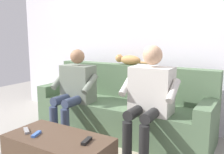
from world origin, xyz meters
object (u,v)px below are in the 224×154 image
Objects in this scene: remote_black at (87,141)px; remote_blue at (36,134)px; couch at (123,110)px; person_right_seated at (75,88)px; cat_on_backrest at (128,60)px; remote_gray at (26,131)px; person_left_seated at (150,93)px.

remote_blue is (0.47, 0.11, -0.00)m from remote_black.
remote_black reaches higher than remote_blue.
person_right_seated is (0.49, 0.37, 0.31)m from couch.
remote_gray is at bearing 79.27° from cat_on_backrest.
person_left_seated is 0.89m from remote_black.
remote_gray is at bearing -112.50° from remote_blue.
couch is 0.69m from person_right_seated.
person_right_seated is 0.81m from cat_on_backrest.
cat_on_backrest is (0.54, -0.56, 0.28)m from person_left_seated.
person_right_seated reaches higher than couch.
person_right_seated is 7.85× the size of remote_black.
person_left_seated is 1.27m from remote_gray.
person_left_seated is 1.06× the size of person_right_seated.
person_left_seated is at bearing -178.09° from person_right_seated.
couch is 1.31m from remote_gray.
remote_blue is (0.14, 1.50, -0.55)m from cat_on_backrest.
remote_black is at bearing 85.09° from remote_blue.
remote_blue is (-0.31, 0.91, -0.22)m from person_right_seated.
person_left_seated is 0.83m from cat_on_backrest.
couch is 16.14× the size of remote_black.
couch is 4.31× the size of cat_on_backrest.
remote_gray is at bearing 48.41° from person_left_seated.
remote_gray is (0.82, 0.93, -0.26)m from person_left_seated.
couch is 2.06× the size of person_right_seated.
couch is at bearing 108.30° from remote_gray.
remote_blue is at bearing 81.62° from couch.
person_left_seated is at bearing 154.54° from remote_black.
remote_black is 0.48m from remote_blue.
person_left_seated is (-0.49, 0.33, 0.35)m from couch.
cat_on_backrest reaches higher than remote_gray.
person_right_seated reaches higher than cat_on_backrest.
remote_black is 1.12× the size of remote_blue.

